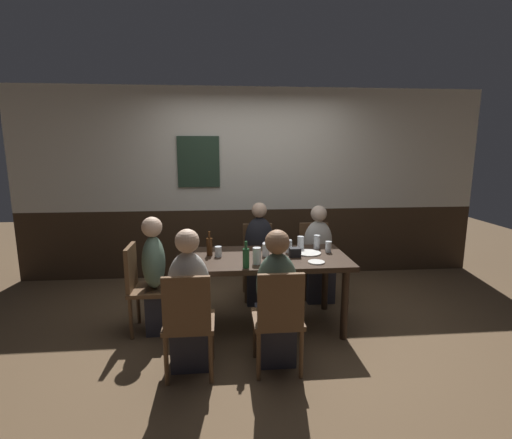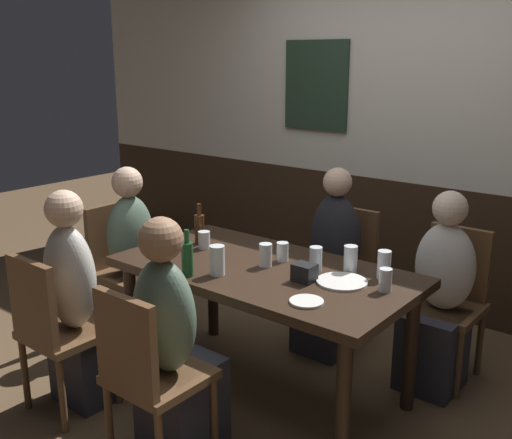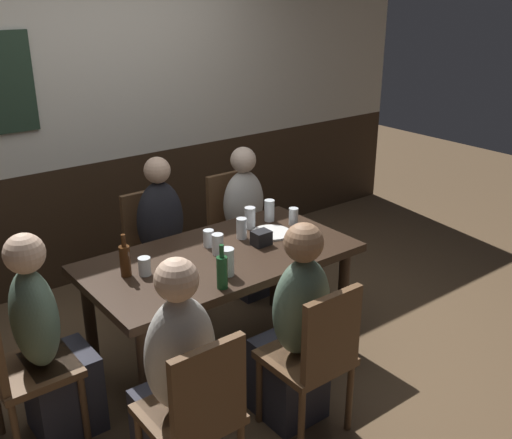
{
  "view_description": "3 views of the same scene",
  "coord_description": "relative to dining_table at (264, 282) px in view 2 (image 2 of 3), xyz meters",
  "views": [
    {
      "loc": [
        -0.44,
        -3.66,
        1.82
      ],
      "look_at": [
        -0.1,
        0.03,
        1.11
      ],
      "focal_mm": 26.85,
      "sensor_mm": 36.0,
      "label": 1
    },
    {
      "loc": [
        1.85,
        -2.37,
        1.83
      ],
      "look_at": [
        -0.15,
        0.11,
        0.96
      ],
      "focal_mm": 41.72,
      "sensor_mm": 36.0,
      "label": 2
    },
    {
      "loc": [
        -1.8,
        -2.68,
        2.24
      ],
      "look_at": [
        0.21,
        -0.08,
        0.94
      ],
      "focal_mm": 41.91,
      "sensor_mm": 36.0,
      "label": 3
    }
  ],
  "objects": [
    {
      "name": "beer_bottle_brown",
      "position": [
        -0.57,
        0.09,
        0.18
      ],
      "size": [
        0.06,
        0.06,
        0.25
      ],
      "color": "#42230F",
      "rests_on": "dining_table"
    },
    {
      "name": "person_mid_near",
      "position": [
        0.0,
        -0.68,
        -0.16
      ],
      "size": [
        0.34,
        0.37,
        1.17
      ],
      "color": "#2D2D38",
      "rests_on": "ground_plane"
    },
    {
      "name": "tumbler_water",
      "position": [
        0.57,
        0.25,
        0.15
      ],
      "size": [
        0.07,
        0.07,
        0.15
      ],
      "color": "silver",
      "rests_on": "dining_table"
    },
    {
      "name": "person_head_west",
      "position": [
        -1.06,
        0.0,
        -0.16
      ],
      "size": [
        0.37,
        0.34,
        1.16
      ],
      "color": "#2D2D38",
      "rests_on": "ground_plane"
    },
    {
      "name": "chair_head_west",
      "position": [
        -1.22,
        0.0,
        -0.16
      ],
      "size": [
        0.4,
        0.4,
        0.88
      ],
      "color": "brown",
      "rests_on": "ground_plane"
    },
    {
      "name": "chair_mid_far",
      "position": [
        0.0,
        0.84,
        -0.16
      ],
      "size": [
        0.4,
        0.4,
        0.88
      ],
      "color": "brown",
      "rests_on": "ground_plane"
    },
    {
      "name": "pint_glass_amber",
      "position": [
        -0.48,
        0.04,
        0.13
      ],
      "size": [
        0.07,
        0.07,
        0.1
      ],
      "color": "silver",
      "rests_on": "dining_table"
    },
    {
      "name": "wall_back",
      "position": [
        -0.01,
        1.65,
        0.65
      ],
      "size": [
        6.4,
        0.13,
        2.6
      ],
      "color": "#332316",
      "rests_on": "ground_plane"
    },
    {
      "name": "person_left_near",
      "position": [
        -0.71,
        -0.68,
        -0.15
      ],
      "size": [
        0.34,
        0.37,
        1.19
      ],
      "color": "#2D2D38",
      "rests_on": "ground_plane"
    },
    {
      "name": "tumbler_short",
      "position": [
        0.39,
        0.23,
        0.15
      ],
      "size": [
        0.07,
        0.07,
        0.14
      ],
      "color": "silver",
      "rests_on": "dining_table"
    },
    {
      "name": "condiment_caddy",
      "position": [
        0.28,
        -0.04,
        0.13
      ],
      "size": [
        0.11,
        0.09,
        0.09
      ],
      "primitive_type": "cube",
      "color": "black",
      "rests_on": "dining_table"
    },
    {
      "name": "plate_white_small",
      "position": [
        0.44,
        -0.26,
        0.09
      ],
      "size": [
        0.16,
        0.16,
        0.01
      ],
      "primitive_type": "cylinder",
      "color": "white",
      "rests_on": "dining_table"
    },
    {
      "name": "beer_glass_half",
      "position": [
        0.25,
        0.12,
        0.15
      ],
      "size": [
        0.07,
        0.07,
        0.13
      ],
      "color": "silver",
      "rests_on": "dining_table"
    },
    {
      "name": "ground_plane",
      "position": [
        0.0,
        0.0,
        -0.65
      ],
      "size": [
        12.0,
        12.0,
        0.0
      ],
      "primitive_type": "plane",
      "color": "brown"
    },
    {
      "name": "highball_clear",
      "position": [
        0.01,
        0.14,
        0.13
      ],
      "size": [
        0.07,
        0.07,
        0.11
      ],
      "color": "silver",
      "rests_on": "dining_table"
    },
    {
      "name": "chair_mid_near",
      "position": [
        0.0,
        -0.84,
        -0.16
      ],
      "size": [
        0.4,
        0.4,
        0.88
      ],
      "color": "brown",
      "rests_on": "ground_plane"
    },
    {
      "name": "plate_white_large",
      "position": [
        0.44,
        0.06,
        0.09
      ],
      "size": [
        0.26,
        0.26,
        0.01
      ],
      "primitive_type": "cylinder",
      "color": "white",
      "rests_on": "dining_table"
    },
    {
      "name": "pint_glass_stout",
      "position": [
        -0.01,
        0.02,
        0.14
      ],
      "size": [
        0.07,
        0.07,
        0.13
      ],
      "color": "silver",
      "rests_on": "dining_table"
    },
    {
      "name": "pint_glass_pale",
      "position": [
        -0.12,
        -0.24,
        0.16
      ],
      "size": [
        0.08,
        0.08,
        0.16
      ],
      "color": "silver",
      "rests_on": "dining_table"
    },
    {
      "name": "person_right_far",
      "position": [
        0.71,
        0.68,
        -0.18
      ],
      "size": [
        0.34,
        0.37,
        1.13
      ],
      "color": "#2D2D38",
      "rests_on": "ground_plane"
    },
    {
      "name": "beer_bottle_green",
      "position": [
        -0.23,
        -0.35,
        0.18
      ],
      "size": [
        0.06,
        0.06,
        0.25
      ],
      "color": "#194723",
      "rests_on": "dining_table"
    },
    {
      "name": "person_mid_far",
      "position": [
        -0.0,
        0.68,
        -0.16
      ],
      "size": [
        0.34,
        0.37,
        1.18
      ],
      "color": "#2D2D38",
      "rests_on": "ground_plane"
    },
    {
      "name": "beer_glass_tall",
      "position": [
        0.66,
        0.1,
        0.14
      ],
      "size": [
        0.06,
        0.06,
        0.11
      ],
      "color": "silver",
      "rests_on": "dining_table"
    },
    {
      "name": "chair_left_near",
      "position": [
        -0.71,
        -0.84,
        -0.16
      ],
      "size": [
        0.4,
        0.4,
        0.88
      ],
      "color": "brown",
      "rests_on": "ground_plane"
    },
    {
      "name": "chair_right_far",
      "position": [
        0.71,
        0.84,
        -0.16
      ],
      "size": [
        0.4,
        0.4,
        0.88
      ],
      "color": "brown",
      "rests_on": "ground_plane"
    },
    {
      "name": "dining_table",
      "position": [
        0.0,
        0.0,
        0.0
      ],
      "size": [
        1.62,
        0.85,
        0.74
      ],
      "color": "black",
      "rests_on": "ground_plane"
    }
  ]
}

